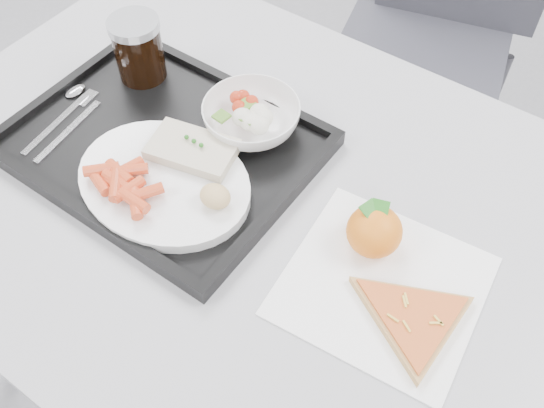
# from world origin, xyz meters

# --- Properties ---
(table) EXTENTS (1.20, 0.80, 0.75)m
(table) POSITION_xyz_m (0.00, 0.30, 0.68)
(table) COLOR #A4A4A6
(table) RESTS_ON ground
(chair) EXTENTS (0.51, 0.51, 0.93)m
(chair) POSITION_xyz_m (-0.09, 1.16, 0.54)
(chair) COLOR #313139
(chair) RESTS_ON ground
(tray) EXTENTS (0.45, 0.35, 0.03)m
(tray) POSITION_xyz_m (-0.20, 0.29, 0.76)
(tray) COLOR black
(tray) RESTS_ON table
(dinner_plate) EXTENTS (0.27, 0.27, 0.02)m
(dinner_plate) POSITION_xyz_m (-0.14, 0.23, 0.77)
(dinner_plate) COLOR white
(dinner_plate) RESTS_ON tray
(fish_fillet) EXTENTS (0.14, 0.10, 0.02)m
(fish_fillet) POSITION_xyz_m (-0.13, 0.29, 0.79)
(fish_fillet) COLOR beige
(fish_fillet) RESTS_ON dinner_plate
(bread_roll) EXTENTS (0.05, 0.04, 0.03)m
(bread_roll) POSITION_xyz_m (-0.05, 0.24, 0.80)
(bread_roll) COLOR #EFCE87
(bread_roll) RESTS_ON dinner_plate
(salad_bowl) EXTENTS (0.15, 0.15, 0.05)m
(salad_bowl) POSITION_xyz_m (-0.10, 0.40, 0.79)
(salad_bowl) COLOR white
(salad_bowl) RESTS_ON tray
(cola_glass) EXTENTS (0.08, 0.08, 0.11)m
(cola_glass) POSITION_xyz_m (-0.33, 0.39, 0.82)
(cola_glass) COLOR black
(cola_glass) RESTS_ON tray
(cutlery) EXTENTS (0.09, 0.17, 0.01)m
(cutlery) POSITION_xyz_m (-0.37, 0.25, 0.77)
(cutlery) COLOR silver
(cutlery) RESTS_ON tray
(napkin) EXTENTS (0.27, 0.26, 0.00)m
(napkin) POSITION_xyz_m (0.20, 0.27, 0.75)
(napkin) COLOR white
(napkin) RESTS_ON table
(tangerine) EXTENTS (0.08, 0.08, 0.07)m
(tangerine) POSITION_xyz_m (0.16, 0.32, 0.79)
(tangerine) COLOR orange
(tangerine) RESTS_ON napkin
(pizza_slice) EXTENTS (0.20, 0.20, 0.02)m
(pizza_slice) POSITION_xyz_m (0.26, 0.25, 0.76)
(pizza_slice) COLOR tan
(pizza_slice) RESTS_ON napkin
(carrot_pile) EXTENTS (0.13, 0.09, 0.02)m
(carrot_pile) POSITION_xyz_m (-0.17, 0.18, 0.80)
(carrot_pile) COLOR #D34722
(carrot_pile) RESTS_ON dinner_plate
(salad_contents) EXTENTS (0.09, 0.08, 0.03)m
(salad_contents) POSITION_xyz_m (-0.10, 0.39, 0.80)
(salad_contents) COLOR red
(salad_contents) RESTS_ON salad_bowl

